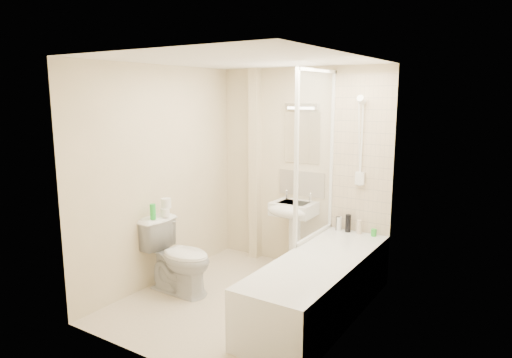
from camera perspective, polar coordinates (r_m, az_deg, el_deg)
The scene contains 24 objects.
floor at distance 4.82m, azimuth -1.59°, elevation -15.09°, with size 2.50×2.50×0.00m, color beige.
wall_back at distance 5.50m, azimuth 5.67°, elevation 1.21°, with size 2.20×0.02×2.40m, color beige.
wall_left at distance 5.13m, azimuth -11.89°, elevation 0.36°, with size 0.02×2.50×2.40m, color beige.
wall_right at distance 3.94m, azimuth 11.69°, elevation -2.67°, with size 0.02×2.50×2.40m, color beige.
ceiling at distance 4.36m, azimuth -1.76°, elevation 14.66°, with size 2.20×2.50×0.02m, color white.
tile_back at distance 5.17m, azimuth 13.09°, elevation 2.91°, with size 0.70×0.01×1.75m, color beige.
tile_right at distance 4.09m, azimuth 12.65°, elevation 0.97°, with size 0.01×2.10×1.75m, color beige.
pipe_boxing at distance 5.75m, azimuth -0.12°, elevation 1.67°, with size 0.12×0.12×2.40m, color beige.
splashback at distance 5.52m, azimuth 5.72°, elevation -0.56°, with size 0.60×0.01×0.30m, color beige.
mirror at distance 5.44m, azimuth 5.82°, elevation 5.14°, with size 0.46×0.01×0.60m, color white.
strip_light at distance 5.39m, azimuth 5.78°, elevation 9.04°, with size 0.42×0.07×0.07m, color silver.
bathtub at distance 4.53m, azimuth 7.94°, elevation -12.94°, with size 0.70×2.10×0.55m.
shower_screen at distance 4.89m, azimuth 7.50°, elevation 2.97°, with size 0.04×0.92×1.80m.
shower_fixture at distance 5.11m, azimuth 12.96°, elevation 4.20°, with size 0.10×0.16×0.99m.
pedestal_sink at distance 5.40m, azimuth 4.56°, elevation -4.73°, with size 0.49×0.46×0.95m.
bottle_black_a at distance 5.33m, azimuth 10.23°, elevation -5.49°, with size 0.05×0.05×0.16m, color black.
bottle_white_a at distance 5.33m, azimuth 10.32°, elevation -5.51°, with size 0.06×0.06×0.16m, color white.
bottle_black_b at distance 5.28m, azimuth 11.44°, elevation -5.44°, with size 0.06×0.06×0.20m, color black.
bottle_cream at distance 5.25m, azimuth 12.78°, elevation -5.86°, with size 0.06×0.06×0.16m, color beige.
bottle_green at distance 5.21m, azimuth 14.51°, elevation -6.51°, with size 0.06×0.06×0.08m, color green.
toilet at distance 4.97m, azimuth -9.64°, elevation -9.52°, with size 0.78×0.45×0.79m, color white.
toilet_roll_lower at distance 5.03m, azimuth -11.31°, elevation -4.12°, with size 0.10×0.10×0.09m, color white.
toilet_roll_upper at distance 5.03m, azimuth -11.19°, elevation -2.98°, with size 0.11×0.11×0.10m, color white.
green_bottle at distance 4.93m, azimuth -12.77°, elevation -4.00°, with size 0.06×0.06×0.16m, color green.
Camera 1 is at (2.45, -3.60, 2.08)m, focal length 32.00 mm.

